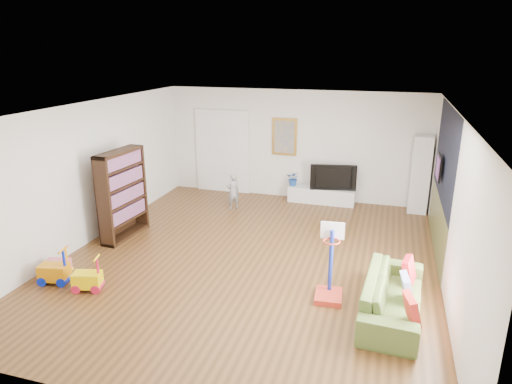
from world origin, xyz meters
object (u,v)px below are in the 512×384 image
(bookshelf, at_px, (122,194))
(sofa, at_px, (393,296))
(media_console, at_px, (321,195))
(basketball_hoop, at_px, (330,263))

(bookshelf, height_order, sofa, bookshelf)
(bookshelf, bearing_deg, media_console, 46.43)
(media_console, distance_m, sofa, 4.93)
(basketball_hoop, bearing_deg, media_console, 96.11)
(bookshelf, height_order, basketball_hoop, bookshelf)
(media_console, xyz_separation_m, sofa, (1.74, -4.61, 0.10))
(sofa, xyz_separation_m, basketball_hoop, (-0.93, 0.14, 0.31))
(media_console, bearing_deg, bookshelf, -136.93)
(sofa, bearing_deg, bookshelf, 78.68)
(sofa, relative_size, basketball_hoop, 1.66)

